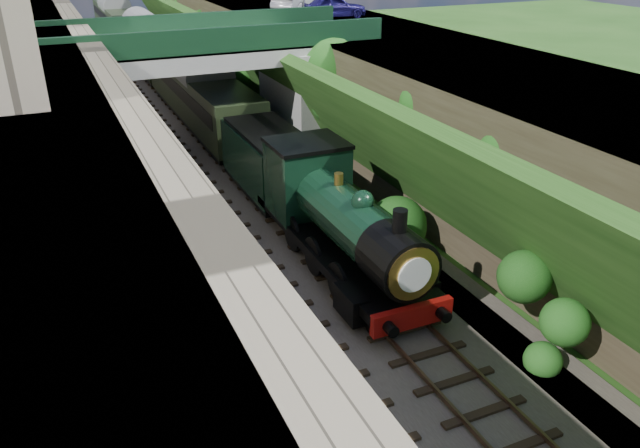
% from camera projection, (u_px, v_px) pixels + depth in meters
% --- Properties ---
extents(trackbed, '(10.00, 90.00, 0.20)m').
position_uv_depth(trackbed, '(232.00, 184.00, 30.24)').
color(trackbed, '#473F38').
rests_on(trackbed, ground).
extents(retaining_wall, '(1.00, 90.00, 7.00)m').
position_uv_depth(retaining_wall, '(104.00, 129.00, 26.75)').
color(retaining_wall, '#756B56').
rests_on(retaining_wall, ground).
extents(street_plateau_left, '(6.00, 90.00, 7.00)m').
position_uv_depth(street_plateau_left, '(15.00, 140.00, 25.47)').
color(street_plateau_left, '#262628').
rests_on(street_plateau_left, ground).
extents(street_plateau_right, '(8.00, 90.00, 6.25)m').
position_uv_depth(street_plateau_right, '(405.00, 102.00, 32.44)').
color(street_plateau_right, '#262628').
rests_on(street_plateau_right, ground).
extents(embankment_slope, '(4.52, 90.00, 6.41)m').
position_uv_depth(embankment_slope, '(326.00, 120.00, 30.94)').
color(embankment_slope, '#1E4714').
rests_on(embankment_slope, ground).
extents(track_left, '(2.50, 90.00, 0.20)m').
position_uv_depth(track_left, '(191.00, 187.00, 29.44)').
color(track_left, black).
rests_on(track_left, trackbed).
extents(track_right, '(2.50, 90.00, 0.20)m').
position_uv_depth(track_right, '(256.00, 177.00, 30.62)').
color(track_right, black).
rests_on(track_right, trackbed).
extents(road_bridge, '(16.00, 6.40, 7.25)m').
position_uv_depth(road_bridge, '(223.00, 83.00, 32.17)').
color(road_bridge, gray).
rests_on(road_bridge, ground).
extents(tree, '(3.60, 3.80, 6.60)m').
position_uv_depth(tree, '(328.00, 72.00, 31.97)').
color(tree, black).
rests_on(tree, ground).
extents(car_blue, '(4.04, 1.80, 1.35)m').
position_uv_depth(car_blue, '(334.00, 7.00, 38.36)').
color(car_blue, '#1A1458').
rests_on(car_blue, street_plateau_right).
extents(locomotive, '(3.10, 10.22, 3.83)m').
position_uv_depth(locomotive, '(340.00, 222.00, 22.08)').
color(locomotive, black).
rests_on(locomotive, trackbed).
extents(tender, '(2.70, 6.00, 3.05)m').
position_uv_depth(tender, '(270.00, 165.00, 28.26)').
color(tender, black).
rests_on(tender, trackbed).
extents(coach_front, '(2.90, 18.00, 3.70)m').
position_uv_depth(coach_front, '(200.00, 94.00, 38.46)').
color(coach_front, black).
rests_on(coach_front, trackbed).
extents(coach_middle, '(2.90, 18.00, 3.70)m').
position_uv_depth(coach_middle, '(146.00, 46.00, 53.95)').
color(coach_middle, black).
rests_on(coach_middle, trackbed).
extents(coach_rear, '(2.90, 18.00, 3.70)m').
position_uv_depth(coach_rear, '(116.00, 19.00, 69.44)').
color(coach_rear, black).
rests_on(coach_rear, trackbed).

